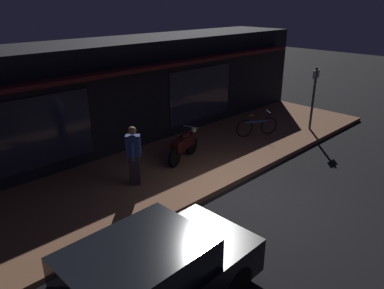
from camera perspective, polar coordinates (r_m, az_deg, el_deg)
The scene contains 8 objects.
ground_plane at distance 9.61m, azimuth 9.35°, elevation -9.37°, with size 60.00×60.00×0.00m, color black.
sidewalk_slab at distance 11.36m, azimuth -2.82°, elevation -3.56°, with size 18.00×4.00×0.15m, color brown.
storefront_building at distance 13.38m, azimuth -12.75°, elevation 7.70°, with size 18.00×3.30×3.60m.
motorcycle at distance 11.52m, azimuth -1.29°, elevation -0.07°, with size 1.66×0.74×0.97m.
bicycle_parked at distance 13.86m, azimuth 9.98°, elevation 2.79°, with size 1.51×0.77×0.91m.
person_photographer at distance 9.96m, azimuth -9.02°, elevation -1.56°, with size 0.48×0.51×1.67m.
sign_post at distance 14.85m, azimuth 18.33°, elevation 7.31°, with size 0.44×0.09×2.40m.
parked_car_near at distance 6.29m, azimuth -7.46°, elevation -20.45°, with size 4.13×1.84×1.42m.
Camera 1 is at (-6.78, -4.73, 4.90)m, focal length 34.41 mm.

